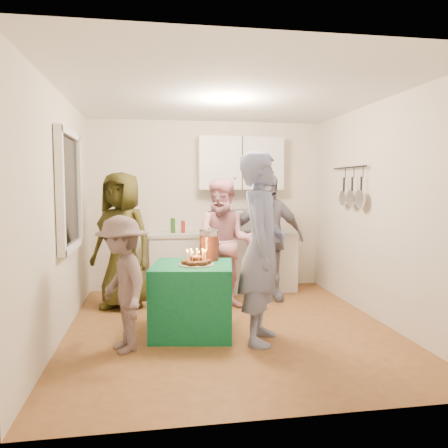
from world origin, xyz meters
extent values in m
plane|color=brown|center=(0.00, 0.00, 0.00)|extent=(4.00, 4.00, 0.00)
plane|color=white|center=(0.00, 0.00, 2.60)|extent=(4.00, 4.00, 0.00)
plane|color=silver|center=(0.00, 2.00, 1.30)|extent=(3.60, 3.60, 0.00)
plane|color=silver|center=(-1.80, 0.00, 1.30)|extent=(4.00, 4.00, 0.00)
plane|color=silver|center=(1.80, 0.00, 1.30)|extent=(4.00, 4.00, 0.00)
cube|color=black|center=(-1.77, 0.30, 1.55)|extent=(0.04, 1.00, 1.20)
cube|color=white|center=(0.20, 1.70, 0.43)|extent=(2.20, 0.58, 0.86)
cube|color=beige|center=(0.20, 1.70, 0.89)|extent=(2.24, 0.62, 0.05)
cube|color=white|center=(0.50, 1.85, 1.95)|extent=(1.30, 0.30, 0.80)
cube|color=black|center=(1.72, 0.70, 1.60)|extent=(0.12, 1.00, 0.60)
imported|color=white|center=(0.49, 1.70, 1.07)|extent=(0.65, 0.50, 0.33)
cube|color=#0F6339|center=(-0.42, -0.13, 0.38)|extent=(0.98, 0.98, 0.76)
cylinder|color=#B82A0E|center=(-0.21, 0.10, 0.93)|extent=(0.22, 0.22, 0.34)
imported|color=#7984B1|center=(0.25, -0.50, 0.97)|extent=(0.68, 0.83, 1.95)
imported|color=#575418|center=(-1.24, 1.01, 0.89)|extent=(1.04, 0.95, 1.79)
imported|color=#CE6B8A|center=(0.09, 0.81, 0.85)|extent=(0.96, 0.82, 1.70)
imported|color=black|center=(0.74, 1.12, 0.89)|extent=(1.06, 0.48, 1.77)
imported|color=brown|center=(-1.14, -0.54, 0.66)|extent=(0.77, 0.98, 1.32)
camera|label=1|loc=(-0.84, -4.79, 1.61)|focal=35.00mm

